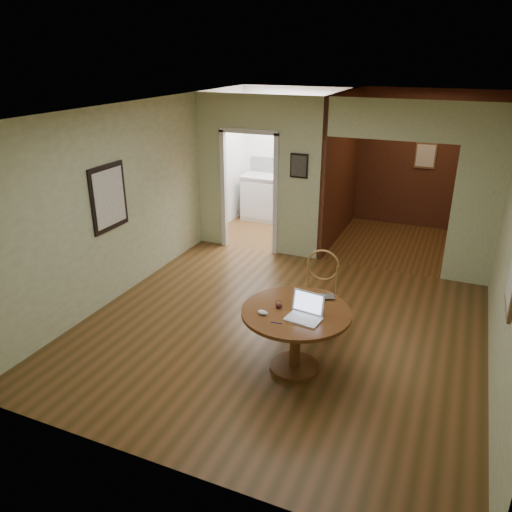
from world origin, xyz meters
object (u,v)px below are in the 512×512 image
at_px(open_laptop, 306,311).
at_px(closed_laptop, 319,299).
at_px(chair, 320,288).
at_px(dining_table, 296,326).

bearing_deg(open_laptop, closed_laptop, 94.36).
distance_m(chair, closed_laptop, 0.64).
xyz_separation_m(chair, open_laptop, (0.13, -1.03, 0.22)).
relative_size(dining_table, chair, 1.11).
bearing_deg(closed_laptop, dining_table, -138.47).
height_order(open_laptop, closed_laptop, open_laptop).
relative_size(dining_table, open_laptop, 3.08).
bearing_deg(open_laptop, dining_table, 152.50).
xyz_separation_m(chair, closed_laptop, (0.16, -0.60, 0.16)).
bearing_deg(dining_table, chair, 89.85).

